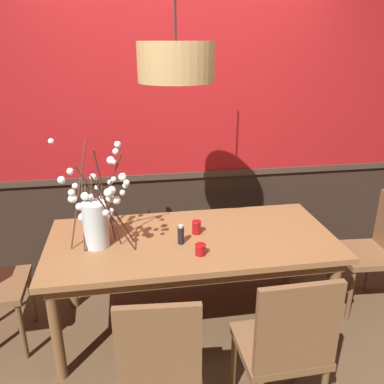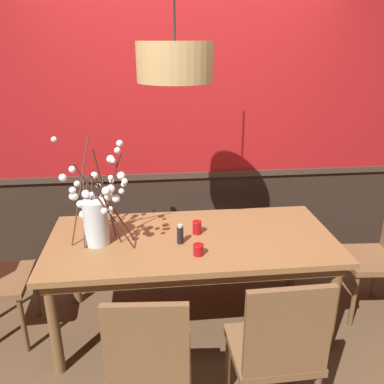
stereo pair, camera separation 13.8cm
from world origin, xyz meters
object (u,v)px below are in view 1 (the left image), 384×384
Objects in this scene: chair_near_side_right at (286,344)px; candle_holder_nearer_center at (200,249)px; vase_with_blossoms at (96,218)px; condiment_bottle at (181,235)px; chair_far_side_right at (210,213)px; pendant_lamp at (176,62)px; chair_near_side_left at (159,361)px; candle_holder_nearer_edge at (197,227)px; chair_head_east_end at (375,247)px; chair_far_side_left at (141,219)px; dining_table at (192,247)px.

candle_holder_nearer_center is at bearing 116.76° from chair_near_side_right.
vase_with_blossoms is 5.13× the size of condiment_bottle.
pendant_lamp is at bearing -113.88° from chair_far_side_right.
chair_far_side_right is 1.20m from candle_holder_nearer_center.
chair_near_side_left is at bearing -116.94° from candle_holder_nearer_center.
candle_holder_nearer_edge reaches higher than candle_holder_nearer_center.
chair_head_east_end is 1.98m from chair_far_side_left.
candle_holder_nearer_edge is (0.37, -0.84, 0.29)m from chair_far_side_left.
chair_near_side_right is at bearing -89.24° from chair_far_side_right.
chair_far_side_left is (-0.01, 1.79, -0.03)m from chair_near_side_left.
chair_near_side_left reaches higher than chair_far_side_right.
vase_with_blossoms is at bearing -179.47° from chair_head_east_end.
chair_far_side_left is at bearing 113.62° from candle_holder_nearer_edge.
chair_head_east_end is at bearing -2.02° from candle_holder_nearer_edge.
dining_table is at bearing -126.44° from candle_holder_nearer_edge.
candle_holder_nearer_center is 0.20m from condiment_bottle.
pendant_lamp is (-0.12, 0.16, 1.14)m from candle_holder_nearer_center.
vase_with_blossoms is at bearing 137.93° from chair_near_side_right.
candle_holder_nearer_edge is 0.70× the size of condiment_bottle.
pendant_lamp is at bearing 118.89° from chair_near_side_right.
chair_head_east_end is (1.12, -0.88, 0.02)m from chair_far_side_right.
chair_near_side_left is at bearing 178.95° from chair_near_side_right.
vase_with_blossoms reaches higher than chair_far_side_left.
chair_near_side_right reaches higher than condiment_bottle.
chair_far_side_right is 9.35× the size of candle_holder_nearer_edge.
vase_with_blossoms reaches higher than dining_table.
condiment_bottle is (-0.43, 0.83, 0.25)m from chair_near_side_right.
condiment_bottle reaches higher than candle_holder_nearer_center.
chair_far_side_right is at bearing 71.35° from candle_holder_nearer_edge.
candle_holder_nearer_center is 0.09× the size of pendant_lamp.
chair_far_side_left is (-1.77, 0.89, -0.03)m from chair_head_east_end.
chair_head_east_end reaches higher than candle_holder_nearer_center.
candle_holder_nearer_center is 0.54× the size of condiment_bottle.
chair_head_east_end is at bearing 0.30° from dining_table.
condiment_bottle reaches higher than chair_far_side_left.
chair_far_side_right is 1.03× the size of chair_far_side_left.
condiment_bottle is at bearing -140.51° from dining_table.
chair_near_side_left reaches higher than dining_table.
chair_near_side_left is at bearing -104.38° from pendant_lamp.
chair_far_side_left is 1.73m from pendant_lamp.
chair_far_side_left is 6.30× the size of condiment_bottle.
chair_near_side_right reaches higher than chair_far_side_left.
pendant_lamp reaches higher than chair_near_side_right.
chair_near_side_right reaches higher than candle_holder_nearer_edge.
chair_head_east_end is 12.43× the size of candle_holder_nearer_center.
vase_with_blossoms is 0.82× the size of pendant_lamp.
pendant_lamp is (0.22, -0.98, 1.41)m from chair_far_side_left.
chair_far_side_right is at bearing 43.03° from vase_with_blossoms.
candle_holder_nearer_center is (-0.33, 0.66, 0.23)m from chair_near_side_right.
chair_far_side_left is (-0.65, 0.01, -0.01)m from chair_far_side_right.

